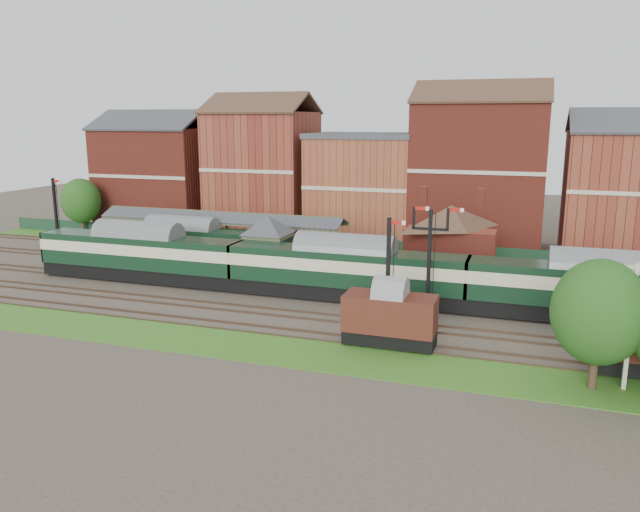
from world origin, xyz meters
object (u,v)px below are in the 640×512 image
(semaphore_bracket, at_px, (430,256))
(goods_van_a, at_px, (390,316))
(platform_railcar, at_px, (183,242))
(signal_box, at_px, (268,247))
(dmu_train, at_px, (345,269))

(semaphore_bracket, distance_m, goods_van_a, 7.15)
(goods_van_a, bearing_deg, platform_railcar, 147.34)
(signal_box, distance_m, platform_railcar, 11.08)
(signal_box, xyz_separation_m, dmu_train, (8.01, -3.25, -0.63))
(dmu_train, xyz_separation_m, platform_railcar, (-18.57, 6.50, -0.21))
(platform_railcar, height_order, goods_van_a, platform_railcar)
(goods_van_a, bearing_deg, dmu_train, 121.93)
(semaphore_bracket, distance_m, dmu_train, 7.74)
(signal_box, relative_size, platform_railcar, 0.34)
(signal_box, bearing_deg, platform_railcar, 162.89)
(semaphore_bracket, height_order, platform_railcar, semaphore_bracket)
(platform_railcar, bearing_deg, dmu_train, -19.29)
(dmu_train, bearing_deg, goods_van_a, -58.07)
(signal_box, xyz_separation_m, semaphore_bracket, (15.04, -5.75, 1.44))
(signal_box, distance_m, semaphore_bracket, 16.16)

